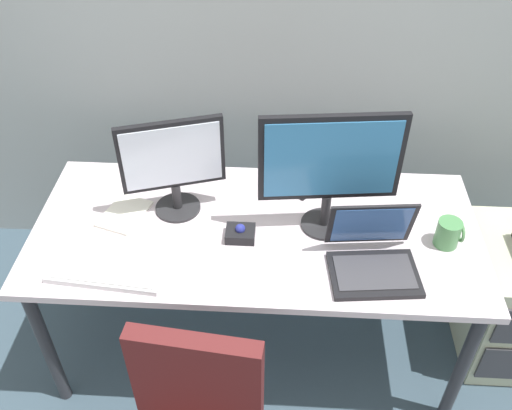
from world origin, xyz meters
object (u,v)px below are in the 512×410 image
at_px(laptop, 373,256).
at_px(coffee_mug, 449,233).
at_px(trackball_mouse, 240,233).
at_px(paper_notepad, 124,214).
at_px(keyboard, 105,273).
at_px(monitor_main, 330,165).
at_px(cell_phone, 307,189).
at_px(monitor_side, 173,162).

distance_m(laptop, coffee_mug, 0.32).
height_order(laptop, trackball_mouse, laptop).
bearing_deg(paper_notepad, keyboard, -88.11).
relative_size(monitor_main, cell_phone, 3.63).
bearing_deg(trackball_mouse, laptop, -13.97).
distance_m(monitor_side, trackball_mouse, 0.37).
xyz_separation_m(monitor_side, keyboard, (-0.20, -0.37, -0.22)).
bearing_deg(paper_notepad, coffee_mug, -4.14).
distance_m(coffee_mug, paper_notepad, 1.25).
distance_m(keyboard, paper_notepad, 0.32).
distance_m(monitor_main, keyboard, 0.88).
height_order(laptop, coffee_mug, laptop).
bearing_deg(keyboard, laptop, 6.11).
bearing_deg(monitor_main, cell_phone, 106.09).
height_order(monitor_main, keyboard, monitor_main).
bearing_deg(cell_phone, monitor_main, -33.93).
xyz_separation_m(monitor_side, coffee_mug, (1.03, -0.14, -0.18)).
height_order(keyboard, paper_notepad, keyboard).
relative_size(monitor_main, keyboard, 1.22).
bearing_deg(monitor_main, monitor_side, 173.67).
relative_size(trackball_mouse, coffee_mug, 1.01).
distance_m(keyboard, laptop, 0.95).
relative_size(trackball_mouse, paper_notepad, 0.53).
distance_m(trackball_mouse, paper_notepad, 0.48).
xyz_separation_m(trackball_mouse, coffee_mug, (0.77, 0.01, 0.03)).
height_order(trackball_mouse, cell_phone, trackball_mouse).
height_order(keyboard, trackball_mouse, trackball_mouse).
height_order(laptop, cell_phone, laptop).
xyz_separation_m(monitor_main, paper_notepad, (-0.79, 0.02, -0.29)).
bearing_deg(laptop, trackball_mouse, 166.03).
bearing_deg(cell_phone, keyboard, -103.86).
bearing_deg(keyboard, monitor_side, 62.02).
relative_size(monitor_side, coffee_mug, 3.77).
xyz_separation_m(monitor_side, trackball_mouse, (0.26, -0.15, -0.21)).
relative_size(keyboard, coffee_mug, 3.87).
distance_m(monitor_main, monitor_side, 0.59).
distance_m(keyboard, coffee_mug, 1.25).
xyz_separation_m(trackball_mouse, cell_phone, (0.26, 0.30, -0.02)).
xyz_separation_m(trackball_mouse, paper_notepad, (-0.47, 0.10, -0.02)).
height_order(laptop, paper_notepad, laptop).
relative_size(monitor_side, cell_phone, 2.88).
distance_m(paper_notepad, cell_phone, 0.75).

